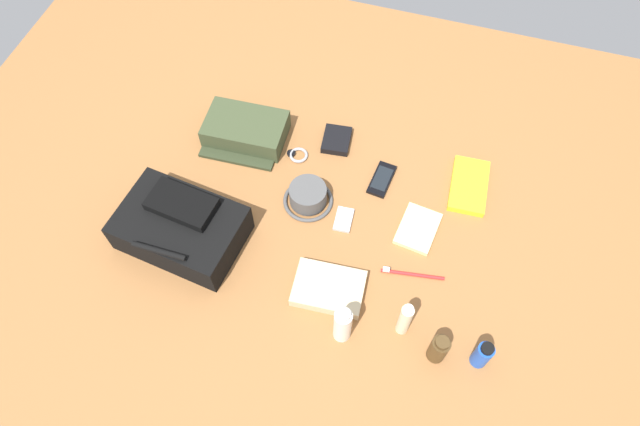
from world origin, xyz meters
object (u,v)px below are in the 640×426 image
at_px(deodorant_spray, 482,355).
at_px(cologne_bottle, 439,349).
at_px(notepad, 418,229).
at_px(toiletry_pouch, 245,131).
at_px(toothpaste_tube, 343,325).
at_px(wristwatch, 298,155).
at_px(media_player, 344,219).
at_px(lotion_bottle, 405,319).
at_px(toothbrush, 409,274).
at_px(backpack, 181,227).
at_px(folded_towel, 329,288).
at_px(bucket_hat, 308,196).
at_px(paperback_novel, 469,186).
at_px(wallet, 337,140).
at_px(cell_phone, 382,179).

xyz_separation_m(deodorant_spray, cologne_bottle, (0.11, 0.02, 0.00)).
bearing_deg(notepad, toiletry_pouch, -8.88).
distance_m(toothpaste_tube, notepad, 0.41).
bearing_deg(wristwatch, media_player, 137.87).
bearing_deg(lotion_bottle, toothbrush, -84.64).
height_order(backpack, folded_towel, backpack).
bearing_deg(bucket_hat, backpack, 35.36).
bearing_deg(paperback_novel, folded_towel, 55.10).
height_order(toiletry_pouch, paperback_novel, toiletry_pouch).
distance_m(toothpaste_tube, wallet, 0.67).
height_order(wristwatch, folded_towel, folded_towel).
relative_size(toothbrush, folded_towel, 0.93).
bearing_deg(paperback_novel, wallet, -6.70).
bearing_deg(wristwatch, wallet, -139.27).
relative_size(cell_phone, wristwatch, 1.90).
bearing_deg(notepad, paperback_novel, -114.52).
height_order(toiletry_pouch, toothbrush, toiletry_pouch).
bearing_deg(bucket_hat, paperback_novel, -157.33).
height_order(backpack, media_player, backpack).
height_order(deodorant_spray, wristwatch, deodorant_spray).
xyz_separation_m(notepad, folded_towel, (0.21, 0.27, 0.01)).
xyz_separation_m(backpack, folded_towel, (-0.47, 0.04, -0.04)).
bearing_deg(backpack, paperback_novel, -151.84).
xyz_separation_m(bucket_hat, deodorant_spray, (-0.59, 0.35, 0.02)).
bearing_deg(notepad, toothpaste_tube, 78.14).
distance_m(backpack, wallet, 0.59).
bearing_deg(notepad, backpack, 26.03).
bearing_deg(deodorant_spray, wristwatch, -36.88).
distance_m(toothpaste_tube, toothbrush, 0.28).
distance_m(media_player, notepad, 0.23).
relative_size(toiletry_pouch, toothpaste_tube, 1.70).
relative_size(backpack, toothbrush, 2.07).
xyz_separation_m(deodorant_spray, toothbrush, (0.23, -0.19, -0.05)).
distance_m(lotion_bottle, notepad, 0.33).
bearing_deg(paperback_novel, media_player, 33.51).
xyz_separation_m(lotion_bottle, paperback_novel, (-0.10, -0.52, -0.07)).
height_order(cologne_bottle, paperback_novel, cologne_bottle).
bearing_deg(cell_phone, toothpaste_tube, 91.63).
xyz_separation_m(toiletry_pouch, notepad, (-0.63, 0.18, -0.03)).
bearing_deg(media_player, toothbrush, 152.28).
height_order(media_player, notepad, notepad).
xyz_separation_m(cologne_bottle, toothpaste_tube, (0.26, 0.02, 0.02)).
relative_size(bucket_hat, lotion_bottle, 1.01).
bearing_deg(cell_phone, notepad, 135.76).
height_order(toothpaste_tube, wristwatch, toothpaste_tube).
bearing_deg(deodorant_spray, wallet, -46.53).
height_order(toothbrush, folded_towel, folded_towel).
xyz_separation_m(cell_phone, wristwatch, (0.29, -0.01, -0.00)).
xyz_separation_m(paperback_novel, media_player, (0.35, 0.23, -0.01)).
distance_m(toiletry_pouch, folded_towel, 0.62).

